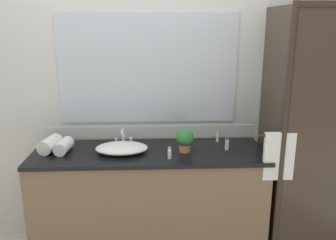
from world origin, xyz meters
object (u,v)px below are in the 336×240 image
(amenity_bottle_lotion, at_px, (218,137))
(potted_plant, at_px, (185,139))
(amenity_bottle_shampoo, at_px, (227,144))
(amenity_bottle_conditioner, at_px, (170,153))
(rolled_towel_near_edge, at_px, (50,144))
(sink_basin, at_px, (122,148))
(faucet, at_px, (123,139))
(rolled_towel_middle, at_px, (64,146))

(amenity_bottle_lotion, bearing_deg, potted_plant, -143.20)
(amenity_bottle_lotion, distance_m, amenity_bottle_shampoo, 0.19)
(potted_plant, bearing_deg, amenity_bottle_conditioner, -131.01)
(amenity_bottle_lotion, bearing_deg, rolled_towel_near_edge, -172.71)
(potted_plant, relative_size, rolled_towel_near_edge, 0.85)
(sink_basin, relative_size, amenity_bottle_conditioner, 4.38)
(sink_basin, height_order, amenity_bottle_conditioner, amenity_bottle_conditioner)
(faucet, height_order, amenity_bottle_lotion, faucet)
(amenity_bottle_shampoo, height_order, amenity_bottle_conditioner, amenity_bottle_shampoo)
(sink_basin, relative_size, amenity_bottle_lotion, 4.45)
(faucet, relative_size, amenity_bottle_shampoo, 1.74)
(potted_plant, xyz_separation_m, amenity_bottle_conditioner, (-0.12, -0.14, -0.06))
(amenity_bottle_shampoo, distance_m, rolled_towel_middle, 1.26)
(sink_basin, bearing_deg, amenity_bottle_lotion, 15.44)
(amenity_bottle_conditioner, bearing_deg, sink_basin, 157.72)
(potted_plant, bearing_deg, sink_basin, 179.32)
(faucet, bearing_deg, rolled_towel_middle, -161.06)
(amenity_bottle_conditioner, bearing_deg, rolled_towel_middle, 168.19)
(faucet, height_order, potted_plant, potted_plant)
(amenity_bottle_conditioner, height_order, rolled_towel_near_edge, rolled_towel_near_edge)
(sink_basin, relative_size, potted_plant, 2.22)
(sink_basin, height_order, rolled_towel_middle, rolled_towel_middle)
(faucet, height_order, rolled_towel_middle, faucet)
(faucet, height_order, amenity_bottle_conditioner, faucet)
(potted_plant, height_order, amenity_bottle_lotion, potted_plant)
(potted_plant, distance_m, amenity_bottle_conditioner, 0.20)
(faucet, xyz_separation_m, potted_plant, (0.49, -0.18, 0.06))
(amenity_bottle_shampoo, relative_size, rolled_towel_middle, 0.48)
(faucet, relative_size, amenity_bottle_conditioner, 1.86)
(amenity_bottle_conditioner, bearing_deg, amenity_bottle_lotion, 40.91)
(amenity_bottle_lotion, relative_size, amenity_bottle_shampoo, 0.92)
(amenity_bottle_lotion, bearing_deg, faucet, -176.80)
(faucet, bearing_deg, amenity_bottle_lotion, 3.20)
(faucet, xyz_separation_m, amenity_bottle_lotion, (0.78, 0.04, -0.00))
(amenity_bottle_lotion, height_order, rolled_towel_middle, rolled_towel_middle)
(amenity_bottle_conditioner, distance_m, rolled_towel_middle, 0.82)
(potted_plant, relative_size, amenity_bottle_conditioner, 1.97)
(sink_basin, xyz_separation_m, rolled_towel_near_edge, (-0.55, 0.05, 0.02))
(amenity_bottle_lotion, relative_size, rolled_towel_near_edge, 0.42)
(potted_plant, relative_size, amenity_bottle_lotion, 2.00)
(faucet, height_order, amenity_bottle_shampoo, faucet)
(sink_basin, xyz_separation_m, amenity_bottle_conditioner, (0.36, -0.15, 0.01))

